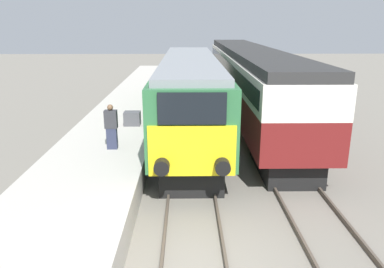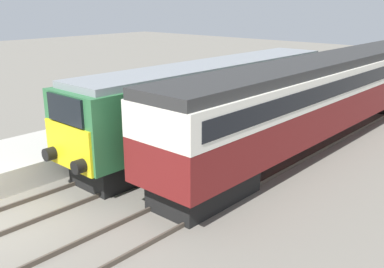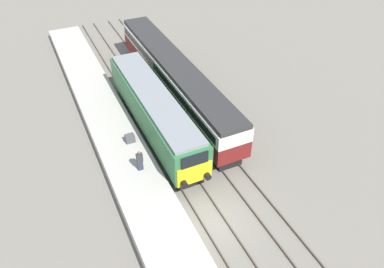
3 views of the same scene
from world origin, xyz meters
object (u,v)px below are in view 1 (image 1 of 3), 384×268
Objects in this scene: person_on_platform at (111,127)px; luggage_crate at (132,118)px; passenger_carriage at (249,75)px; locomotive at (190,92)px.

person_on_platform is 3.27m from luggage_crate.
passenger_carriage is 30.61× the size of luggage_crate.
person_on_platform is at bearing -121.21° from locomotive.
passenger_carriage is at bearing 48.65° from locomotive.
locomotive is 3.05m from luggage_crate.
passenger_carriage is 10.56m from person_on_platform.
passenger_carriage is at bearing 41.66° from luggage_crate.
locomotive reaches higher than person_on_platform.
passenger_carriage is 13.26× the size of person_on_platform.
locomotive is at bearing 29.25° from luggage_crate.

